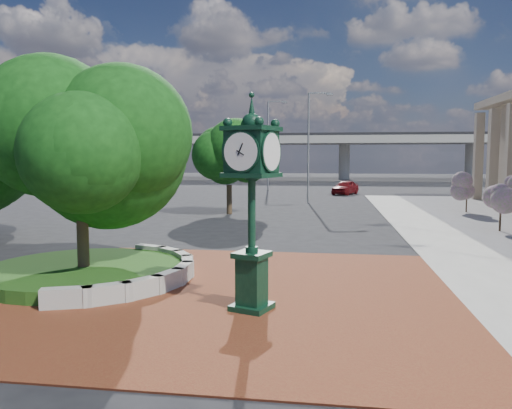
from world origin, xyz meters
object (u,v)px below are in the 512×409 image
Objects in this scene: parked_car at (345,187)px; street_lamp_far at (270,138)px; post_clock at (252,195)px; street_lamp_near at (311,138)px.

street_lamp_far is at bearing 167.97° from parked_car.
street_lamp_near is at bearing 89.34° from post_clock.
street_lamp_far is (-4.83, 44.73, 3.01)m from post_clock.
post_clock is 29.57m from street_lamp_near.
post_clock is 0.58× the size of street_lamp_near.
parked_car is 0.42× the size of street_lamp_far.
parked_car is 0.46× the size of street_lamp_near.
post_clock is at bearing -83.84° from street_lamp_far.
street_lamp_far reaches higher than street_lamp_near.
street_lamp_far reaches higher than post_clock.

